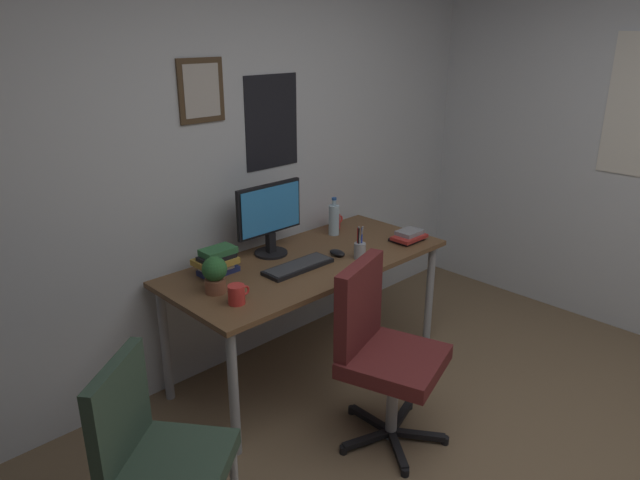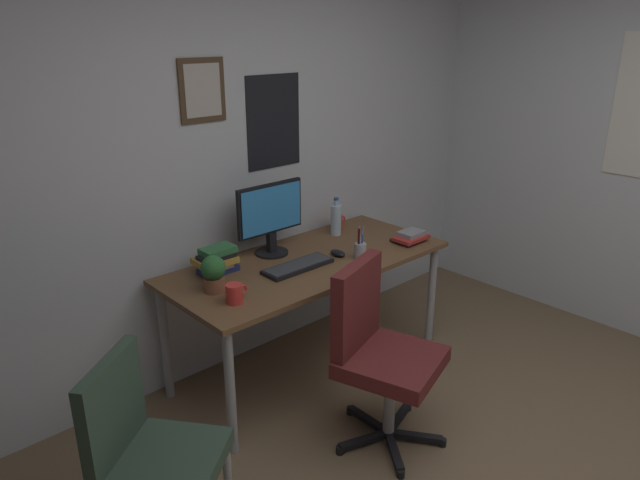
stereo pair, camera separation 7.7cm
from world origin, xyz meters
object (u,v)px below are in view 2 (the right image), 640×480
object	(u,v)px
book_stack_right	(410,237)
monitor	(270,216)
keyboard	(298,266)
coffee_mug_near	(337,222)
water_bottle	(336,219)
side_chair	(147,449)
computer_mouse	(338,253)
office_chair	(377,346)
book_stack_left	(217,260)
coffee_mug_far	(235,293)
potted_plant	(213,272)
pen_cup	(360,250)

from	to	relation	value
book_stack_right	monitor	bearing A→B (deg)	150.86
keyboard	coffee_mug_near	xyz separation A→B (m)	(0.65, 0.35, 0.04)
water_bottle	side_chair	bearing A→B (deg)	-155.77
side_chair	monitor	distance (m)	1.58
coffee_mug_near	keyboard	bearing A→B (deg)	-151.86
keyboard	computer_mouse	bearing A→B (deg)	-3.29
office_chair	water_bottle	size ratio (longest dim) A/B	3.76
water_bottle	coffee_mug_near	world-z (taller)	water_bottle
water_bottle	book_stack_left	xyz separation A→B (m)	(-0.93, -0.01, -0.03)
coffee_mug_far	potted_plant	size ratio (longest dim) A/B	0.63
side_chair	monitor	bearing A→B (deg)	33.08
coffee_mug_near	potted_plant	world-z (taller)	potted_plant
keyboard	coffee_mug_near	distance (m)	0.74
pen_cup	book_stack_left	size ratio (longest dim) A/B	0.85
coffee_mug_near	potted_plant	bearing A→B (deg)	-166.32
keyboard	book_stack_right	bearing A→B (deg)	-10.70
coffee_mug_near	coffee_mug_far	xyz separation A→B (m)	(-1.17, -0.47, 0.00)
office_chair	monitor	size ratio (longest dim) A/B	2.07
office_chair	pen_cup	xyz separation A→B (m)	(0.41, 0.52, 0.26)
monitor	keyboard	distance (m)	0.36
keyboard	book_stack_right	size ratio (longest dim) A/B	1.95
book_stack_left	book_stack_right	bearing A→B (deg)	-18.90
computer_mouse	book_stack_right	bearing A→B (deg)	-14.88
computer_mouse	book_stack_left	world-z (taller)	book_stack_left
potted_plant	coffee_mug_far	bearing A→B (deg)	-89.63
coffee_mug_near	book_stack_right	xyz separation A→B (m)	(0.16, -0.50, -0.02)
side_chair	computer_mouse	xyz separation A→B (m)	(1.53, 0.52, 0.25)
office_chair	keyboard	bearing A→B (deg)	86.11
water_bottle	keyboard	bearing A→B (deg)	-154.57
side_chair	keyboard	size ratio (longest dim) A/B	2.03
potted_plant	pen_cup	bearing A→B (deg)	-12.98
computer_mouse	pen_cup	xyz separation A→B (m)	(0.07, -0.12, 0.04)
coffee_mug_far	potted_plant	bearing A→B (deg)	90.37
computer_mouse	coffee_mug_far	size ratio (longest dim) A/B	0.89
potted_plant	book_stack_left	world-z (taller)	potted_plant
office_chair	potted_plant	bearing A→B (deg)	123.23
coffee_mug_near	water_bottle	bearing A→B (deg)	-138.65
coffee_mug_near	coffee_mug_far	bearing A→B (deg)	-158.18
monitor	computer_mouse	size ratio (longest dim) A/B	4.18
computer_mouse	pen_cup	size ratio (longest dim) A/B	0.55
coffee_mug_far	book_stack_right	xyz separation A→B (m)	(1.33, -0.03, -0.02)
side_chair	keyboard	world-z (taller)	side_chair
book_stack_right	office_chair	bearing A→B (deg)	-149.61
book_stack_left	side_chair	bearing A→B (deg)	-137.14
potted_plant	pen_cup	distance (m)	0.91
book_stack_right	pen_cup	bearing A→B (deg)	178.13
computer_mouse	water_bottle	size ratio (longest dim) A/B	0.44
potted_plant	book_stack_left	distance (m)	0.24
water_bottle	pen_cup	xyz separation A→B (m)	(-0.19, -0.40, -0.05)
computer_mouse	book_stack_left	xyz separation A→B (m)	(-0.68, 0.27, 0.06)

